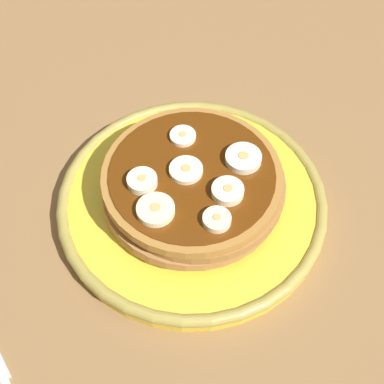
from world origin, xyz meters
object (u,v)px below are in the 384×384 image
Objects in this scene: banana_slice_2 at (183,136)px; banana_slice_3 at (243,159)px; banana_slice_0 at (186,170)px; banana_slice_4 at (217,220)px; banana_slice_5 at (142,181)px; banana_slice_1 at (228,192)px; pancake_stack at (193,187)px; banana_slice_6 at (156,210)px; plate at (192,202)px.

banana_slice_3 is at bearing -11.74° from banana_slice_2.
banana_slice_0 is 1.24× the size of banana_slice_4.
banana_slice_5 is at bearing -108.20° from banana_slice_2.
banana_slice_2 is (-5.86, 5.56, -0.17)cm from banana_slice_1.
banana_slice_2 is 10.47cm from banana_slice_4.
banana_slice_2 reaches higher than pancake_stack.
banana_slice_6 reaches higher than pancake_stack.
pancake_stack is (0.08, -0.10, 2.77)cm from plate.
banana_slice_6 is at bearing -129.03° from banana_slice_3.
banana_slice_1 reaches higher than banana_slice_4.
plate is at bearing 128.58° from pancake_stack.
pancake_stack is 6.30cm from banana_slice_4.
banana_slice_2 is (-1.45, 4.01, -0.03)cm from banana_slice_0.
banana_slice_0 and banana_slice_2 have the same top height.
banana_slice_3 and banana_slice_5 have the same top height.
banana_slice_2 is at bearing 122.47° from banana_slice_4.
pancake_stack is 6.98× the size of banana_slice_2.
banana_slice_5 reaches higher than banana_slice_2.
banana_slice_2 reaches higher than plate.
pancake_stack is at bearing 126.89° from banana_slice_4.
banana_slice_0 is 4.67cm from banana_slice_1.
banana_slice_5 is (-7.76, 2.34, 0.05)cm from banana_slice_4.
banana_slice_1 is 4.26cm from banana_slice_3.
banana_slice_0 is 4.27cm from banana_slice_2.
banana_slice_3 and banana_slice_6 have the same top height.
banana_slice_4 is (4.17, -4.83, 0.09)cm from banana_slice_0.
banana_slice_6 is at bearing -111.34° from plate.
banana_slice_1 and banana_slice_5 have the same top height.
banana_slice_0 is 5.42cm from banana_slice_6.
banana_slice_4 and banana_slice_6 have the same top height.
banana_slice_1 reaches higher than banana_slice_2.
banana_slice_1 is 1.17× the size of banana_slice_4.
plate is at bearing 158.72° from banana_slice_1.
banana_slice_1 is (3.73, -1.39, 2.45)cm from pancake_stack.
banana_slice_4 is at bearing 4.09° from banana_slice_6.
banana_slice_5 is at bearing -149.95° from plate.
plate is 6.80cm from banana_slice_2.
banana_slice_6 is (-6.40, -7.90, -0.03)cm from banana_slice_3.
banana_slice_1 is 1.16× the size of banana_slice_2.
banana_slice_4 is (5.62, -8.84, 0.12)cm from banana_slice_2.
banana_slice_5 reaches higher than plate.
banana_slice_1 is (3.81, -1.48, 5.22)cm from plate.
banana_slice_2 is 6.57cm from banana_slice_3.
plate is 7.57cm from banana_slice_6.
banana_slice_4 reaches higher than banana_slice_2.
banana_slice_2 is 0.91× the size of banana_slice_5.
banana_slice_2 is 1.01× the size of banana_slice_4.
banana_slice_3 is 10.00cm from banana_slice_5.
pancake_stack is 5.66× the size of banana_slice_0.
pancake_stack reaches higher than plate.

